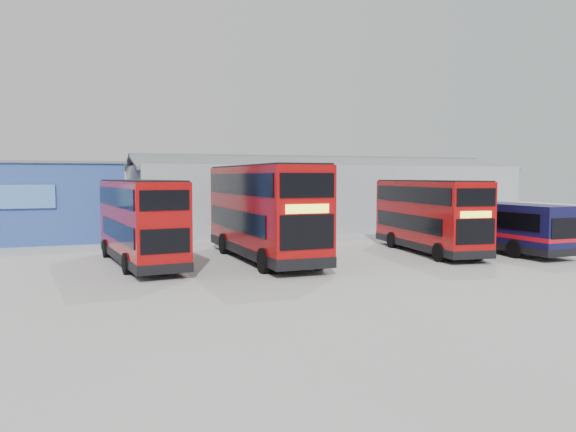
% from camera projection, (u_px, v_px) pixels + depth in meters
% --- Properties ---
extents(ground_plane, '(120.00, 120.00, 0.00)m').
position_uv_depth(ground_plane, '(337.00, 270.00, 24.93)').
color(ground_plane, '#AAAAA5').
rests_on(ground_plane, ground).
extents(office_block, '(12.30, 8.32, 5.12)m').
position_uv_depth(office_block, '(25.00, 201.00, 36.71)').
color(office_block, navy).
rests_on(office_block, ground).
extents(maintenance_shed, '(30.50, 12.00, 5.89)m').
position_uv_depth(maintenance_shed, '(321.00, 196.00, 46.23)').
color(maintenance_shed, '#9AA1A9').
rests_on(maintenance_shed, ground).
extents(double_decker_left, '(3.27, 9.67, 4.02)m').
position_uv_depth(double_decker_left, '(140.00, 223.00, 26.38)').
color(double_decker_left, '#980809').
rests_on(double_decker_left, ground).
extents(double_decker_centre, '(3.02, 11.26, 4.74)m').
position_uv_depth(double_decker_centre, '(263.00, 213.00, 28.03)').
color(double_decker_centre, '#980809').
rests_on(double_decker_centre, ground).
extents(double_decker_right, '(3.39, 9.60, 3.98)m').
position_uv_depth(double_decker_right, '(428.00, 217.00, 30.72)').
color(double_decker_right, '#980809').
rests_on(double_decker_right, ground).
extents(single_decker_blue, '(2.61, 10.10, 2.72)m').
position_uv_depth(single_decker_blue, '(494.00, 227.00, 31.67)').
color(single_decker_blue, '#0C1137').
rests_on(single_decker_blue, ground).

